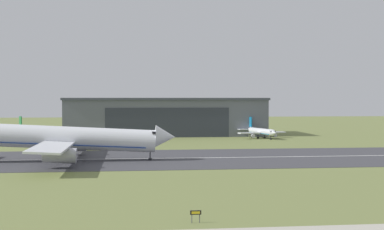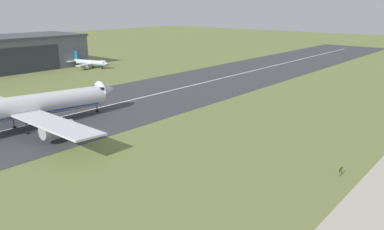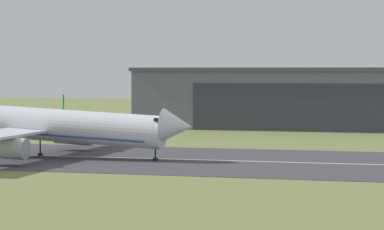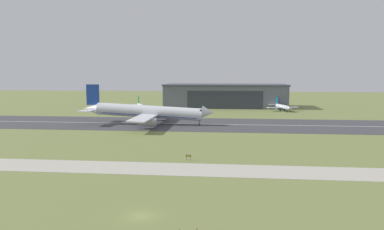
{
  "view_description": "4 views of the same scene",
  "coord_description": "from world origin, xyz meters",
  "views": [
    {
      "loc": [
        -4.52,
        -23.56,
        14.24
      ],
      "look_at": [
        6.21,
        67.62,
        11.42
      ],
      "focal_mm": 50.0,
      "sensor_mm": 36.0,
      "label": 1
    },
    {
      "loc": [
        -56.04,
        18.72,
        27.11
      ],
      "look_at": [
        -5.02,
        62.2,
        7.48
      ],
      "focal_mm": 35.0,
      "sensor_mm": 36.0,
      "label": 2
    },
    {
      "loc": [
        42.12,
        -32.48,
        13.97
      ],
      "look_at": [
        11.83,
        78.57,
        8.25
      ],
      "focal_mm": 85.0,
      "sensor_mm": 36.0,
      "label": 3
    },
    {
      "loc": [
        13.44,
        -53.46,
        21.53
      ],
      "look_at": [
        0.16,
        72.04,
        7.37
      ],
      "focal_mm": 35.0,
      "sensor_mm": 36.0,
      "label": 4
    }
  ],
  "objects": [
    {
      "name": "hangar_building",
      "position": [
        9.47,
        186.34,
        7.29
      ],
      "size": [
        76.75,
        30.97,
        14.54
      ],
      "color": "slate",
      "rests_on": "ground_plane"
    },
    {
      "name": "runway_sign",
      "position": [
        3.0,
        36.71,
        1.06
      ],
      "size": [
        1.28,
        0.13,
        1.44
      ],
      "color": "#4C4C51",
      "rests_on": "ground_plane"
    },
    {
      "name": "airplane_parked_centre",
      "position": [
        42.39,
        163.09,
        2.4
      ],
      "size": [
        18.21,
        20.49,
        7.45
      ],
      "color": "silver",
      "rests_on": "ground_plane"
    },
    {
      "name": "airplane_landing",
      "position": [
        -21.16,
        99.78,
        5.28
      ],
      "size": [
        55.49,
        53.91,
        16.78
      ],
      "color": "silver",
      "rests_on": "ground_plane"
    },
    {
      "name": "airplane_parked_west",
      "position": [
        -37.32,
        151.99,
        2.8
      ],
      "size": [
        22.13,
        19.28,
        8.39
      ],
      "color": "white",
      "rests_on": "ground_plane"
    },
    {
      "name": "runway_strip",
      "position": [
        0.0,
        102.8,
        0.03
      ],
      "size": [
        435.18,
        42.15,
        0.06
      ],
      "primitive_type": "cube",
      "color": "#3D3D42",
      "rests_on": "ground_plane"
    },
    {
      "name": "ground_plane",
      "position": [
        0.0,
        51.4,
        0.0
      ],
      "size": [
        675.18,
        675.18,
        0.0
      ],
      "primitive_type": "plane",
      "color": "olive"
    },
    {
      "name": "runway_centreline",
      "position": [
        0.0,
        102.8,
        0.07
      ],
      "size": [
        391.66,
        0.7,
        0.01
      ],
      "primitive_type": "cube",
      "color": "silver",
      "rests_on": "runway_strip"
    }
  ]
}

